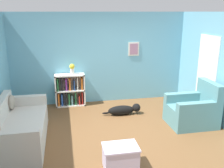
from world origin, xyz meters
The scene contains 8 objects.
ground_plane centered at (0.00, 0.00, 0.00)m, with size 14.00×14.00×0.00m, color brown.
wall_back centered at (0.00, 2.25, 1.30)m, with size 5.60×0.13×2.60m.
couch centered at (-2.01, 0.07, 0.31)m, with size 0.95×2.02×0.85m.
bookshelf centered at (-0.90, 2.03, 0.43)m, with size 0.83×0.32×0.92m.
recliner_chair centered at (1.94, 0.19, 0.36)m, with size 1.06×0.86×1.03m.
coffee_table centered at (-0.17, -1.19, 0.22)m, with size 0.60×0.43×0.42m.
dog centered at (0.45, 1.06, 0.13)m, with size 1.02×0.23×0.28m.
vase centered at (-0.81, 2.02, 1.08)m, with size 0.15×0.15×0.30m.
Camera 1 is at (-1.03, -4.83, 2.60)m, focal length 40.00 mm.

